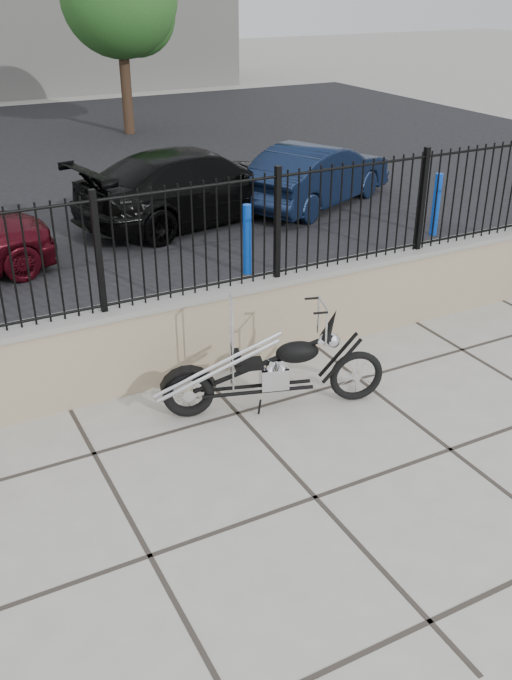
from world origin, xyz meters
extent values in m
plane|color=#99968E|center=(0.00, 0.00, 0.00)|extent=(90.00, 90.00, 0.00)
plane|color=black|center=(0.00, 12.50, 0.00)|extent=(30.00, 30.00, 0.00)
cube|color=gray|center=(0.00, 2.50, 0.48)|extent=(14.00, 0.36, 0.96)
cube|color=black|center=(0.00, 2.50, 1.56)|extent=(14.00, 0.08, 1.20)
imported|color=black|center=(2.23, 7.66, 0.65)|extent=(4.73, 2.64, 1.30)
imported|color=black|center=(4.69, 7.51, 0.59)|extent=(3.77, 2.66, 1.18)
cylinder|color=blue|center=(1.85, 4.90, 0.53)|extent=(0.17, 0.17, 1.06)
cylinder|color=#0B49A9|center=(5.51, 5.02, 0.53)|extent=(0.13, 0.13, 1.06)
cylinder|color=#382619|center=(3.77, 15.98, 1.44)|extent=(0.29, 0.29, 2.88)
camera|label=1|loc=(-2.72, -4.09, 4.00)|focal=38.00mm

